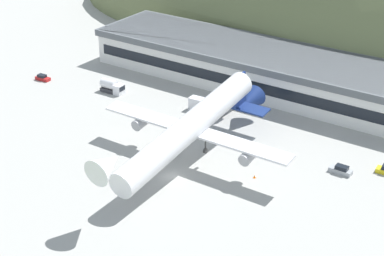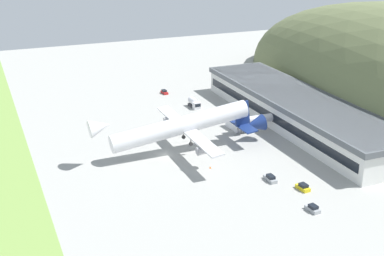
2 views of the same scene
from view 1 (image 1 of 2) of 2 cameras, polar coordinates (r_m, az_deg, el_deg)
The scene contains 10 objects.
ground_plane at distance 121.41m, azimuth -1.72°, elevation -4.33°, with size 317.89×317.89×0.00m, color #9E9E99.
hill_backdrop at distance 195.69m, azimuth 16.58°, elevation 6.91°, with size 219.45×70.77×72.85m, color #667047.
terminal_building at distance 159.80m, azimuth 6.38°, elevation 5.50°, with size 90.89×22.14×9.26m.
jetway_0 at distance 145.65m, azimuth 3.43°, elevation 2.93°, with size 3.38×12.49×5.43m.
cargo_airplane at distance 121.90m, azimuth -0.13°, elevation 0.01°, with size 41.67×52.47×11.60m.
service_car_0 at distance 125.37m, azimuth 13.09°, elevation -3.65°, with size 4.36×1.75×1.62m.
service_car_2 at distance 168.30m, azimuth -13.14°, elevation 4.36°, with size 4.05×1.95×1.48m.
fuel_truck at distance 157.55m, azimuth -7.13°, elevation 3.68°, with size 6.22×2.71×3.28m.
box_truck at distance 146.16m, azimuth 1.08°, elevation 1.99°, with size 7.49×2.65×3.06m.
traffic_cone_0 at distance 121.36m, azimuth 5.57°, elevation -4.32°, with size 0.52×0.52×0.58m.
Camera 1 is at (61.86, -83.72, 62.48)m, focal length 60.00 mm.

